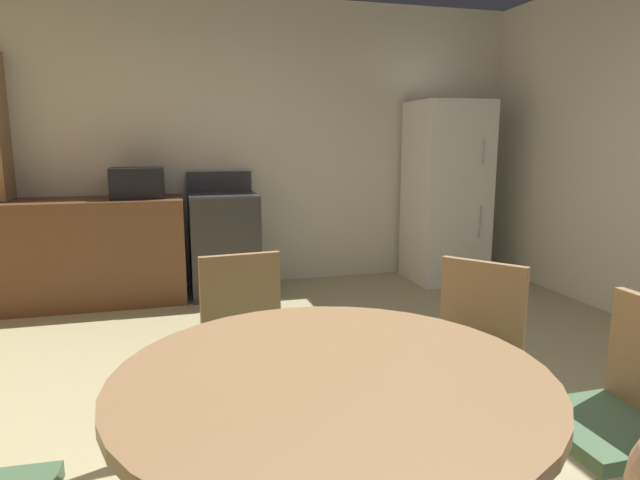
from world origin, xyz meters
The scene contains 10 objects.
ground_plane centered at (0.00, 0.00, 0.00)m, with size 14.00×14.00×0.00m, color tan.
wall_back centered at (0.00, 3.18, 1.35)m, with size 5.61×0.12×2.70m, color silver.
kitchen_counter centered at (-1.59, 2.78, 0.45)m, with size 1.82×0.60×0.90m, color brown.
oven_range centered at (-0.33, 2.78, 0.47)m, with size 0.60×0.60×1.10m.
refrigerator centered at (1.85, 2.73, 0.88)m, with size 0.68×0.68×1.76m.
microwave centered at (-1.04, 2.78, 1.03)m, with size 0.44×0.32×0.26m, color black.
dining_table centered at (-0.36, -0.77, 0.60)m, with size 1.22×1.22×0.76m.
chair_northeast centered at (0.45, -0.15, 0.50)m, with size 0.56×0.56×0.87m.
chair_north centered at (-0.46, 0.24, 0.50)m, with size 0.44×0.44×0.87m.
chair_east centered at (0.66, -0.77, 0.50)m, with size 0.40×0.40×0.87m.
Camera 1 is at (-0.77, -2.12, 1.39)m, focal length 30.55 mm.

